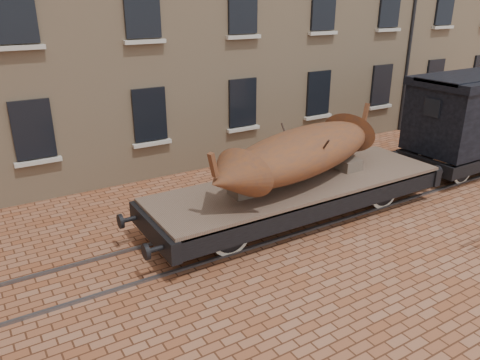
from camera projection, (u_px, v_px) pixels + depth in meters
ground at (305, 216)px, 13.02m from camera, size 90.00×90.00×0.00m
rail_track at (305, 216)px, 13.01m from camera, size 30.00×1.52×0.06m
flatcar_wagon at (299, 189)px, 12.57m from camera, size 9.39×2.55×1.42m
iron_boat at (303, 152)px, 12.21m from camera, size 6.68×3.40×1.61m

